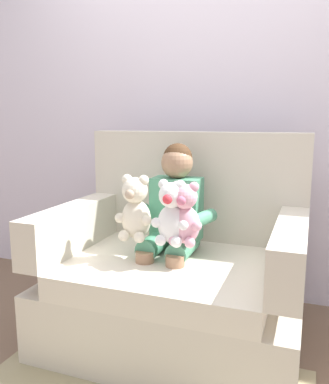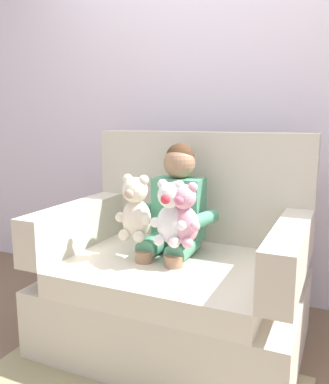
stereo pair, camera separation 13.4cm
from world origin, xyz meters
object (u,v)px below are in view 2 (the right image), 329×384
plush_cream (136,209)px  plush_white (170,214)px  plush_pink (184,216)px  armchair (179,278)px  seated_child (174,214)px

plush_cream → plush_white: 0.19m
plush_pink → plush_cream: bearing=-170.1°
armchair → plush_cream: 0.45m
armchair → plush_white: size_ratio=4.06×
armchair → plush_white: (0.02, -0.16, 0.38)m
armchair → plush_white: 0.42m
seated_child → plush_pink: 0.21m
armchair → plush_pink: size_ratio=4.15×
armchair → seated_child: armchair is taller
plush_cream → plush_pink: 0.26m
plush_cream → plush_pink: size_ratio=1.07×
seated_child → plush_cream: bearing=-129.4°
seated_child → plush_pink: bearing=-56.5°
armchair → plush_pink: (0.08, -0.15, 0.38)m
plush_cream → plush_pink: plush_cream is taller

